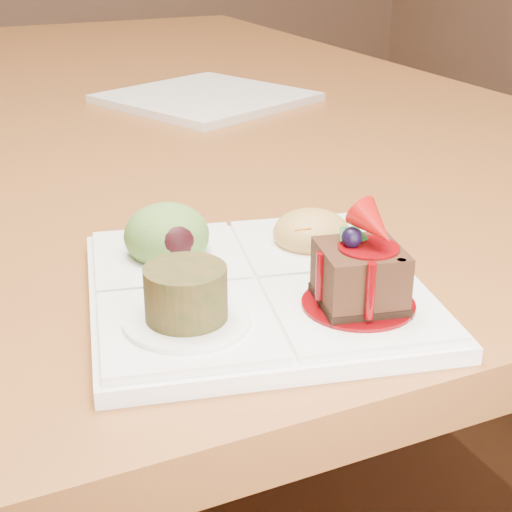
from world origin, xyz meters
name	(u,v)px	position (x,y,z in m)	size (l,w,h in m)	color
ground	(172,465)	(0.00, 0.00, 0.00)	(6.00, 6.00, 0.00)	#542D18
dining_table	(154,131)	(0.00, 0.00, 0.68)	(1.00, 1.80, 0.75)	brown
sampler_plate	(253,274)	(-0.16, -0.75, 0.77)	(0.29, 0.29, 0.09)	white
second_plate	(206,98)	(0.05, -0.11, 0.76)	(0.26, 0.26, 0.01)	white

